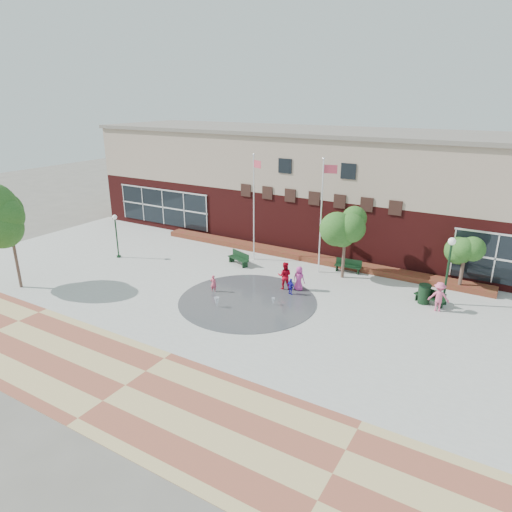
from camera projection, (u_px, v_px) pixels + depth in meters
The scene contains 24 objects.
ground at pixel (219, 321), 25.31m from camera, with size 120.00×120.00×0.00m, color #666056.
plaza_concrete at pixel (256, 295), 28.55m from camera, with size 46.00×18.00×0.01m, color #A8A8A0.
paver_band at pixel (125, 385), 19.64m from camera, with size 46.00×6.00×0.01m, color #994E38.
splash_pad at pixel (248, 301), 27.74m from camera, with size 8.40×8.40×0.01m, color #383A3D.
library_building at pixel (339, 187), 37.93m from camera, with size 44.40×10.40×9.20m.
flower_bed at pixel (307, 260), 34.71m from camera, with size 26.00×1.20×0.40m, color maroon.
flagpole_left at pixel (254, 203), 33.28m from camera, with size 0.87×0.42×7.95m.
flagpole_right at pixel (322, 211), 30.76m from camera, with size 0.96×0.33×8.01m.
lamp_left at pixel (116, 231), 34.53m from camera, with size 0.36×0.36×3.38m.
lamp_right at pixel (449, 264), 26.48m from camera, with size 0.44×0.44×4.16m.
bench_left at pixel (239, 261), 33.59m from camera, with size 1.98×1.15×0.96m.
bench_mid at pixel (348, 268), 32.15m from camera, with size 1.89×0.68×0.93m.
bench_right at pixel (429, 300), 27.21m from camera, with size 1.88×1.15×0.92m.
trash_can at pixel (424, 294), 27.23m from camera, with size 0.73×0.73×1.20m.
tree_big_left at pixel (8, 213), 28.07m from camera, with size 4.37×4.37×6.98m.
tree_mid at pixel (346, 227), 30.11m from camera, with size 2.95×2.95×4.98m.
tree_small_right at pixel (466, 247), 28.21m from camera, with size 2.37×2.37×4.06m.
water_jet_a at pixel (217, 307), 26.89m from camera, with size 0.32×0.32×0.61m, color white.
water_jet_b at pixel (273, 305), 27.15m from camera, with size 0.20×0.20×0.45m, color white.
child_splash at pixel (213, 284), 28.83m from camera, with size 0.42×0.27×1.14m, color #E6506A.
adult_red at pixel (285, 276), 29.15m from camera, with size 0.90×0.70×1.85m, color red.
adult_pink at pixel (299, 279), 29.00m from camera, with size 0.79×0.51×1.61m, color #CD3A97.
child_blue at pixel (291, 287), 28.41m from camera, with size 0.64×0.27×1.09m, color #2318B0.
person_bench at pixel (439, 297), 26.17m from camera, with size 1.15×0.66×1.78m, color #E95B85.
Camera 1 is at (13.37, -18.43, 11.80)m, focal length 32.00 mm.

